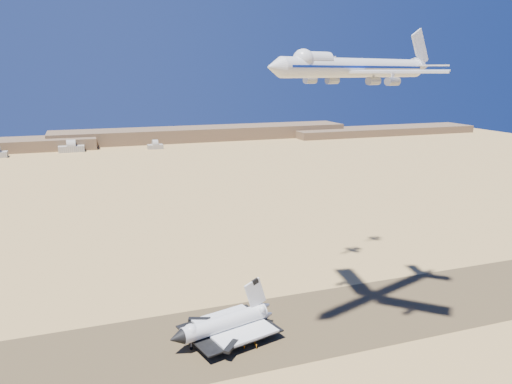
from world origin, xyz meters
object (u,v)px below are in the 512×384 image
object	(u,v)px
chase_jet_e	(326,63)
carrier_747	(352,68)
shuttle	(224,325)
chase_jet_f	(355,63)
crew_b	(255,343)
crew_c	(244,347)
crew_a	(257,346)

from	to	relation	value
chase_jet_e	carrier_747	bearing A→B (deg)	-128.99
carrier_747	chase_jet_e	bearing A→B (deg)	52.82
shuttle	chase_jet_f	bearing A→B (deg)	20.19
carrier_747	crew_b	xyz separation A→B (m)	(-34.73, -0.65, -95.38)
shuttle	crew_b	xyz separation A→B (m)	(9.11, -7.95, -4.62)
shuttle	carrier_747	xyz separation A→B (m)	(43.83, -7.30, 90.76)
shuttle	chase_jet_f	world-z (taller)	chase_jet_f
shuttle	chase_jet_e	xyz separation A→B (m)	(61.05, 44.86, 93.13)
chase_jet_f	crew_c	bearing A→B (deg)	-156.64
carrier_747	crew_c	distance (m)	103.04
crew_a	chase_jet_e	size ratio (longest dim) A/B	0.12
shuttle	crew_b	bearing A→B (deg)	-55.66
crew_b	chase_jet_e	xyz separation A→B (m)	(51.95, 52.81, 97.75)
carrier_747	crew_a	world-z (taller)	carrier_747
crew_a	crew_b	size ratio (longest dim) A/B	1.17
crew_a	shuttle	bearing A→B (deg)	58.70
shuttle	carrier_747	size ratio (longest dim) A/B	0.52
carrier_747	chase_jet_e	world-z (taller)	carrier_747
crew_a	crew_c	xyz separation A→B (m)	(-4.17, 1.31, 0.01)
shuttle	crew_a	bearing A→B (deg)	-65.15
crew_c	shuttle	bearing A→B (deg)	0.08
carrier_747	crew_c	xyz separation A→B (m)	(-39.29, -2.00, -95.24)
carrier_747	chase_jet_f	bearing A→B (deg)	39.88
carrier_747	crew_b	distance (m)	101.51
shuttle	chase_jet_e	world-z (taller)	chase_jet_e
chase_jet_e	crew_a	bearing A→B (deg)	-154.06
carrier_747	chase_jet_f	xyz separation A→B (m)	(39.37, 64.97, 2.58)
shuttle	carrier_747	bearing A→B (deg)	-23.99
chase_jet_f	crew_b	bearing A→B (deg)	-155.53
crew_b	carrier_747	bearing A→B (deg)	-94.29
carrier_747	chase_jet_e	distance (m)	54.98
crew_a	chase_jet_f	distance (m)	140.64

